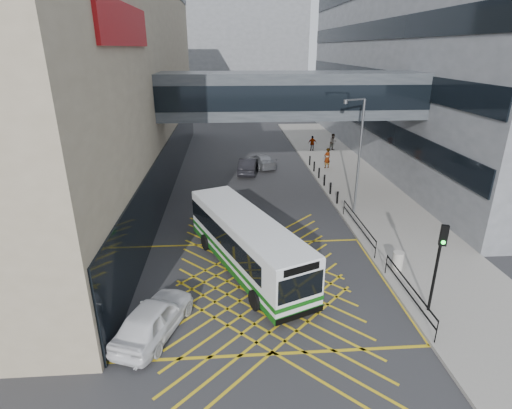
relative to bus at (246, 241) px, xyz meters
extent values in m
plane|color=#333335|center=(0.69, -1.80, -1.51)|extent=(120.00, 120.00, 0.00)
cube|color=tan|center=(-17.31, 14.20, 6.49)|extent=(24.00, 42.00, 16.00)
cube|color=black|center=(-5.27, 14.20, 0.49)|extent=(0.10, 41.50, 4.00)
cube|color=maroon|center=(-5.23, 2.20, 9.99)|extent=(0.18, 9.00, 1.80)
cube|color=slate|center=(24.69, 22.20, 8.49)|extent=(24.00, 44.00, 20.00)
cube|color=black|center=(12.65, 22.20, 2.49)|extent=(0.10, 43.50, 1.60)
cube|color=black|center=(12.65, 22.20, 6.49)|extent=(0.10, 43.50, 1.60)
cube|color=black|center=(12.65, 22.20, 10.49)|extent=(0.10, 43.50, 1.60)
cube|color=slate|center=(-1.31, 58.20, 7.49)|extent=(28.00, 16.00, 18.00)
cube|color=#3D4247|center=(3.69, 10.20, 5.99)|extent=(20.00, 4.00, 3.00)
cube|color=black|center=(3.69, 8.18, 5.99)|extent=(19.50, 0.06, 1.60)
cube|color=black|center=(3.69, 12.22, 5.99)|extent=(19.50, 0.06, 1.60)
cube|color=gray|center=(9.69, 13.20, -1.43)|extent=(6.00, 54.00, 0.16)
cube|color=gold|center=(0.69, -1.80, -1.50)|extent=(12.00, 9.00, 0.01)
cube|color=white|center=(0.04, -0.10, 0.03)|extent=(5.92, 10.04, 2.44)
cube|color=#105011|center=(0.04, -0.10, -1.04)|extent=(5.97, 10.09, 0.31)
cube|color=#105011|center=(0.04, -0.10, -0.56)|extent=(5.98, 10.09, 0.20)
cube|color=black|center=(-0.17, 0.40, 0.35)|extent=(5.48, 8.89, 0.95)
cube|color=black|center=(1.95, -4.66, 0.26)|extent=(1.94, 0.87, 1.08)
cube|color=black|center=(1.96, -4.68, 1.07)|extent=(1.52, 0.68, 0.32)
cube|color=white|center=(0.04, -0.10, 1.26)|extent=(5.87, 9.95, 0.09)
cube|color=black|center=(1.96, -4.68, -1.05)|extent=(2.12, 0.96, 0.27)
cube|color=black|center=(-1.88, 4.49, -1.05)|extent=(2.12, 0.96, 0.27)
cylinder|color=black|center=(0.25, -3.54, -1.05)|extent=(0.58, 0.93, 0.90)
cylinder|color=black|center=(2.35, -2.66, -1.05)|extent=(0.58, 0.93, 0.90)
cylinder|color=black|center=(-2.13, 2.13, -1.05)|extent=(0.58, 0.93, 0.90)
cylinder|color=black|center=(-0.03, 3.01, -1.05)|extent=(0.58, 0.93, 0.90)
imported|color=white|center=(-3.81, -4.81, -0.77)|extent=(3.40, 5.02, 1.48)
imported|color=black|center=(1.02, 16.69, -0.81)|extent=(2.39, 4.65, 1.39)
imported|color=gray|center=(2.40, 18.46, -0.85)|extent=(2.81, 4.52, 1.31)
cylinder|color=black|center=(7.55, -4.34, 0.36)|extent=(0.15, 0.15, 3.41)
cube|color=black|center=(7.49, -4.55, 2.26)|extent=(0.32, 0.25, 0.85)
sphere|color=#19E533|center=(7.46, -4.65, 2.01)|extent=(0.20, 0.20, 0.16)
cylinder|color=slate|center=(7.63, 6.46, 2.39)|extent=(0.20, 0.20, 7.47)
cube|color=slate|center=(6.95, 6.14, 6.13)|extent=(1.40, 0.71, 0.09)
cylinder|color=slate|center=(6.27, 5.83, 6.05)|extent=(0.35, 0.35, 0.23)
cylinder|color=#ADA89E|center=(7.56, -0.95, -0.88)|extent=(0.54, 0.54, 0.93)
cube|color=black|center=(6.84, -3.80, -0.40)|extent=(0.05, 5.00, 0.05)
cube|color=black|center=(6.84, -3.80, -0.80)|extent=(0.05, 5.00, 0.05)
cube|color=black|center=(6.84, 3.20, -0.40)|extent=(0.05, 6.00, 0.05)
cube|color=black|center=(6.84, 3.20, -0.80)|extent=(0.05, 6.00, 0.05)
cylinder|color=black|center=(6.84, -6.30, -0.85)|extent=(0.04, 0.04, 1.00)
cylinder|color=black|center=(6.84, -1.30, -0.85)|extent=(0.04, 0.04, 1.00)
cylinder|color=black|center=(6.84, 0.20, -0.85)|extent=(0.04, 0.04, 1.00)
cylinder|color=black|center=(6.84, 6.20, -0.85)|extent=(0.04, 0.04, 1.00)
cylinder|color=black|center=(6.94, 8.20, -0.90)|extent=(0.14, 0.14, 0.90)
cylinder|color=black|center=(6.94, 10.20, -0.90)|extent=(0.14, 0.14, 0.90)
cylinder|color=black|center=(6.94, 12.20, -0.90)|extent=(0.14, 0.14, 0.90)
cylinder|color=black|center=(6.94, 14.20, -0.90)|extent=(0.14, 0.14, 0.90)
cylinder|color=black|center=(6.94, 16.20, -0.90)|extent=(0.14, 0.14, 0.90)
cylinder|color=black|center=(6.94, 18.20, -0.90)|extent=(0.14, 0.14, 0.90)
imported|color=gray|center=(8.32, 17.20, -0.42)|extent=(0.89, 0.79, 1.85)
imported|color=gray|center=(10.59, 23.85, -0.45)|extent=(1.02, 0.86, 1.80)
imported|color=gray|center=(8.33, 23.85, -0.54)|extent=(0.95, 0.46, 1.60)
camera|label=1|loc=(-0.76, -17.90, 9.02)|focal=28.00mm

